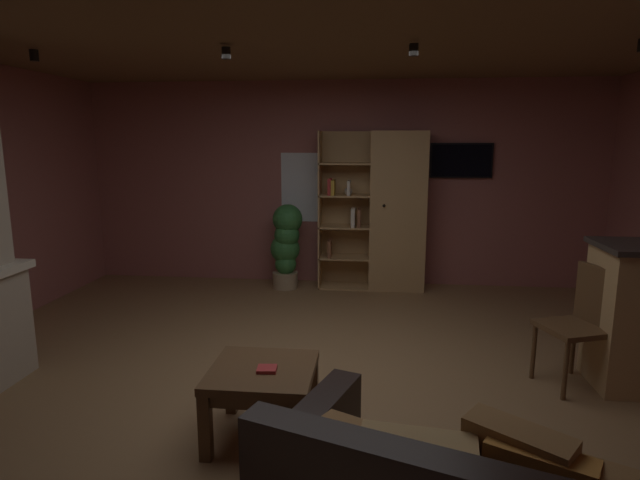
{
  "coord_description": "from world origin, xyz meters",
  "views": [
    {
      "loc": [
        0.43,
        -3.68,
        1.83
      ],
      "look_at": [
        0.0,
        0.4,
        1.05
      ],
      "focal_mm": 29.25,
      "sensor_mm": 36.0,
      "label": 1
    }
  ],
  "objects_px": {
    "dining_chair": "(582,319)",
    "table_book_0": "(267,369)",
    "potted_floor_plant": "(286,243)",
    "coffee_table": "(262,381)",
    "wall_mounted_tv": "(461,160)",
    "bookshelf_cabinet": "(390,212)"
  },
  "relations": [
    {
      "from": "dining_chair",
      "to": "table_book_0",
      "type": "bearing_deg",
      "value": -155.75
    },
    {
      "from": "table_book_0",
      "to": "potted_floor_plant",
      "type": "height_order",
      "value": "potted_floor_plant"
    },
    {
      "from": "coffee_table",
      "to": "wall_mounted_tv",
      "type": "xyz_separation_m",
      "value": [
        1.72,
        3.71,
        1.23
      ]
    },
    {
      "from": "bookshelf_cabinet",
      "to": "coffee_table",
      "type": "xyz_separation_m",
      "value": [
        -0.86,
        -3.5,
        -0.6
      ]
    },
    {
      "from": "bookshelf_cabinet",
      "to": "table_book_0",
      "type": "xyz_separation_m",
      "value": [
        -0.82,
        -3.53,
        -0.5
      ]
    },
    {
      "from": "coffee_table",
      "to": "dining_chair",
      "type": "bearing_deg",
      "value": 23.07
    },
    {
      "from": "table_book_0",
      "to": "dining_chair",
      "type": "distance_m",
      "value": 2.4
    },
    {
      "from": "bookshelf_cabinet",
      "to": "dining_chair",
      "type": "bearing_deg",
      "value": -61.71
    },
    {
      "from": "bookshelf_cabinet",
      "to": "potted_floor_plant",
      "type": "xyz_separation_m",
      "value": [
        -1.28,
        -0.12,
        -0.39
      ]
    },
    {
      "from": "bookshelf_cabinet",
      "to": "potted_floor_plant",
      "type": "bearing_deg",
      "value": -174.67
    },
    {
      "from": "coffee_table",
      "to": "dining_chair",
      "type": "relative_size",
      "value": 0.69
    },
    {
      "from": "bookshelf_cabinet",
      "to": "dining_chair",
      "type": "xyz_separation_m",
      "value": [
        1.37,
        -2.55,
        -0.44
      ]
    },
    {
      "from": "coffee_table",
      "to": "wall_mounted_tv",
      "type": "relative_size",
      "value": 0.84
    },
    {
      "from": "wall_mounted_tv",
      "to": "coffee_table",
      "type": "bearing_deg",
      "value": -114.9
    },
    {
      "from": "table_book_0",
      "to": "wall_mounted_tv",
      "type": "height_order",
      "value": "wall_mounted_tv"
    },
    {
      "from": "bookshelf_cabinet",
      "to": "potted_floor_plant",
      "type": "height_order",
      "value": "bookshelf_cabinet"
    },
    {
      "from": "potted_floor_plant",
      "to": "wall_mounted_tv",
      "type": "distance_m",
      "value": 2.4
    },
    {
      "from": "table_book_0",
      "to": "potted_floor_plant",
      "type": "xyz_separation_m",
      "value": [
        -0.46,
        3.41,
        0.11
      ]
    },
    {
      "from": "table_book_0",
      "to": "potted_floor_plant",
      "type": "distance_m",
      "value": 3.45
    },
    {
      "from": "table_book_0",
      "to": "bookshelf_cabinet",
      "type": "bearing_deg",
      "value": 76.95
    },
    {
      "from": "bookshelf_cabinet",
      "to": "wall_mounted_tv",
      "type": "distance_m",
      "value": 1.09
    },
    {
      "from": "bookshelf_cabinet",
      "to": "wall_mounted_tv",
      "type": "height_order",
      "value": "bookshelf_cabinet"
    }
  ]
}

